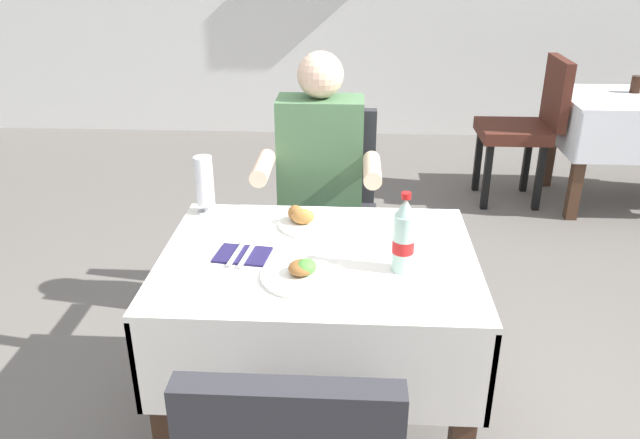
{
  "coord_description": "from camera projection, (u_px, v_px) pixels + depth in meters",
  "views": [
    {
      "loc": [
        0.02,
        -1.8,
        1.69
      ],
      "look_at": [
        -0.08,
        0.12,
        0.81
      ],
      "focal_mm": 35.26,
      "sensor_mm": 36.0,
      "label": 1
    }
  ],
  "objects": [
    {
      "name": "plate_near_camera",
      "position": [
        303.0,
        273.0,
        1.9
      ],
      "size": [
        0.26,
        0.26,
        0.06
      ],
      "color": "white",
      "rests_on": "main_dining_table"
    },
    {
      "name": "plate_far_diner",
      "position": [
        306.0,
        220.0,
        2.24
      ],
      "size": [
        0.22,
        0.22,
        0.07
      ],
      "color": "white",
      "rests_on": "main_dining_table"
    },
    {
      "name": "background_dining_table",
      "position": [
        634.0,
        125.0,
        4.11
      ],
      "size": [
        0.96,
        0.72,
        0.73
      ],
      "color": "white",
      "rests_on": "ground"
    },
    {
      "name": "ground_plane",
      "position": [
        341.0,
        431.0,
        2.33
      ],
      "size": [
        11.0,
        11.0,
        0.0
      ],
      "primitive_type": "plane",
      "color": "#66605B"
    },
    {
      "name": "background_chair_left",
      "position": [
        528.0,
        122.0,
        4.14
      ],
      "size": [
        0.5,
        0.44,
        0.97
      ],
      "color": "#4C2319",
      "rests_on": "ground"
    },
    {
      "name": "seated_diner_far",
      "position": [
        320.0,
        184.0,
        2.67
      ],
      "size": [
        0.5,
        0.46,
        1.26
      ],
      "color": "#282D42",
      "rests_on": "ground"
    },
    {
      "name": "chair_far_diner_seat",
      "position": [
        328.0,
        208.0,
        2.84
      ],
      "size": [
        0.44,
        0.5,
        0.97
      ],
      "color": "#2D2D33",
      "rests_on": "ground"
    },
    {
      "name": "cola_bottle_primary",
      "position": [
        404.0,
        237.0,
        1.91
      ],
      "size": [
        0.07,
        0.07,
        0.26
      ],
      "color": "silver",
      "rests_on": "main_dining_table"
    },
    {
      "name": "main_dining_table",
      "position": [
        318.0,
        301.0,
        2.12
      ],
      "size": [
        1.03,
        0.79,
        0.73
      ],
      "color": "white",
      "rests_on": "ground"
    },
    {
      "name": "napkin_cutlery_set",
      "position": [
        243.0,
        254.0,
        2.04
      ],
      "size": [
        0.19,
        0.19,
        0.01
      ],
      "color": "#231E4C",
      "rests_on": "main_dining_table"
    },
    {
      "name": "background_table_tumbler",
      "position": [
        636.0,
        84.0,
        4.11
      ],
      "size": [
        0.06,
        0.06,
        0.11
      ],
      "primitive_type": "cylinder",
      "color": "black",
      "rests_on": "background_dining_table"
    },
    {
      "name": "beer_glass_left",
      "position": [
        205.0,
        184.0,
        2.31
      ],
      "size": [
        0.07,
        0.07,
        0.22
      ],
      "color": "white",
      "rests_on": "main_dining_table"
    }
  ]
}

